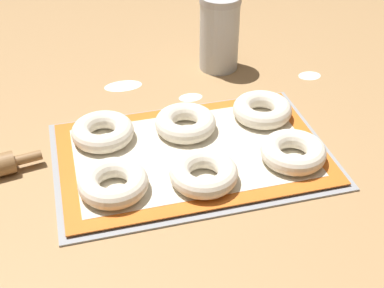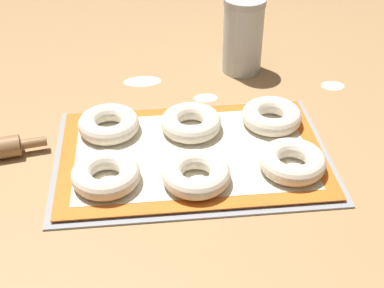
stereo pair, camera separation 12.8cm
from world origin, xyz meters
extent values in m
plane|color=#A87F51|center=(0.00, 0.00, 0.00)|extent=(2.80, 2.80, 0.00)
cube|color=#93969B|center=(0.02, 0.01, 0.00)|extent=(0.53, 0.35, 0.01)
cube|color=orange|center=(0.02, 0.01, 0.01)|extent=(0.51, 0.33, 0.00)
cube|color=beige|center=(0.02, 0.01, 0.01)|extent=(0.45, 0.27, 0.00)
torus|color=silver|center=(-0.14, -0.06, 0.03)|extent=(0.12, 0.12, 0.04)
torus|color=silver|center=(0.02, -0.08, 0.03)|extent=(0.12, 0.12, 0.04)
torus|color=silver|center=(0.20, -0.06, 0.03)|extent=(0.12, 0.12, 0.04)
torus|color=silver|center=(-0.14, 0.10, 0.03)|extent=(0.12, 0.12, 0.04)
torus|color=silver|center=(0.02, 0.09, 0.03)|extent=(0.12, 0.12, 0.04)
torus|color=silver|center=(0.19, 0.09, 0.03)|extent=(0.12, 0.12, 0.04)
cylinder|color=silver|center=(0.18, 0.35, 0.08)|extent=(0.09, 0.09, 0.17)
cylinder|color=#B2B2B7|center=(0.18, 0.35, 0.18)|extent=(0.10, 0.10, 0.02)
cylinder|color=olive|center=(-0.29, 0.06, 0.02)|extent=(0.05, 0.03, 0.02)
ellipsoid|color=white|center=(0.07, 0.23, 0.00)|extent=(0.05, 0.04, 0.00)
ellipsoid|color=white|center=(0.38, 0.25, 0.00)|extent=(0.06, 0.04, 0.00)
ellipsoid|color=white|center=(-0.07, 0.32, 0.00)|extent=(0.09, 0.05, 0.00)
camera|label=1|loc=(-0.19, -0.78, 0.64)|focal=50.00mm
camera|label=2|loc=(-0.07, -0.81, 0.64)|focal=50.00mm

